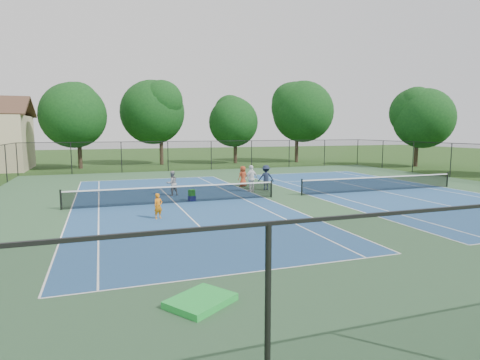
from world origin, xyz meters
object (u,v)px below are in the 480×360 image
object	(u,v)px
child_player	(158,206)
bystander_c	(243,176)
instructor	(172,183)
bystander_a	(251,178)
bystander_b	(266,178)
tree_back_b	(160,109)
tree_back_c	(235,119)
tree_back_a	(78,112)
tree_side_e	(418,115)
ball_hopper	(192,193)
ball_crate	(192,198)
tree_back_d	(297,109)

from	to	relation	value
child_player	bystander_c	size ratio (longest dim) A/B	0.79
instructor	bystander_c	size ratio (longest dim) A/B	1.04
bystander_a	bystander_c	bearing A→B (deg)	-118.69
bystander_b	bystander_c	xyz separation A→B (m)	(-0.92, 2.13, -0.11)
tree_back_b	tree_back_c	size ratio (longest dim) A/B	1.19
child_player	tree_back_c	bearing A→B (deg)	40.20
bystander_b	tree_back_a	bearing A→B (deg)	-48.84
child_player	tree_side_e	bearing A→B (deg)	4.72
bystander_c	tree_back_a	bearing A→B (deg)	-74.08
tree_back_b	tree_side_e	xyz separation A→B (m)	(27.00, -12.00, -0.79)
ball_hopper	tree_back_a	bearing A→B (deg)	106.63
tree_back_c	tree_side_e	world-z (taller)	tree_side_e
tree_side_e	bystander_b	world-z (taller)	tree_side_e
bystander_b	ball_hopper	distance (m)	6.28
tree_back_b	tree_back_a	bearing A→B (deg)	-167.47
ball_hopper	child_player	bearing A→B (deg)	-121.14
tree_back_c	instructor	size ratio (longest dim) A/B	5.31
tree_back_c	bystander_b	xyz separation A→B (m)	(-5.20, -22.10, -4.61)
ball_crate	child_player	bearing A→B (deg)	-121.14
tree_back_d	child_player	distance (m)	35.63
child_player	ball_hopper	world-z (taller)	child_player
bystander_a	ball_hopper	world-z (taller)	bystander_a
tree_side_e	ball_hopper	xyz separation A→B (m)	(-28.95, -13.60, -5.32)
tree_back_d	bystander_a	xyz separation A→B (m)	(-14.41, -21.49, -5.92)
tree_back_d	child_player	world-z (taller)	tree_back_d
bystander_b	ball_crate	xyz separation A→B (m)	(-5.75, -2.50, -0.72)
child_player	bystander_b	xyz separation A→B (m)	(8.26, 6.65, 0.27)
tree_back_c	bystander_a	distance (m)	23.82
instructor	bystander_c	world-z (taller)	instructor
tree_back_c	tree_back_d	world-z (taller)	tree_back_d
tree_back_c	ball_crate	world-z (taller)	tree_back_c
tree_side_e	bystander_a	distance (m)	27.42
tree_back_b	bystander_b	distance (m)	24.10
tree_back_b	bystander_a	distance (m)	24.30
tree_back_b	ball_crate	bearing A→B (deg)	-94.36
tree_back_b	ball_crate	xyz separation A→B (m)	(-1.95, -25.60, -6.45)
bystander_a	ball_crate	world-z (taller)	bystander_a
child_player	ball_crate	world-z (taller)	child_player
ball_hopper	bystander_c	bearing A→B (deg)	43.75
bystander_b	tree_back_d	bearing A→B (deg)	-112.10
tree_back_a	instructor	distance (m)	22.86
tree_back_d	instructor	bearing A→B (deg)	-132.74
bystander_a	bystander_c	distance (m)	2.53
tree_back_c	tree_back_a	bearing A→B (deg)	-176.82
tree_back_b	bystander_b	xyz separation A→B (m)	(3.80, -23.10, -5.72)
tree_back_a	bystander_c	world-z (taller)	tree_back_a
tree_back_a	child_player	xyz separation A→B (m)	(4.54, -27.75, -5.44)
tree_back_c	bystander_c	xyz separation A→B (m)	(-6.12, -19.98, -4.72)
tree_back_d	tree_side_e	world-z (taller)	tree_back_d
tree_back_a	bystander_a	world-z (taller)	tree_back_a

